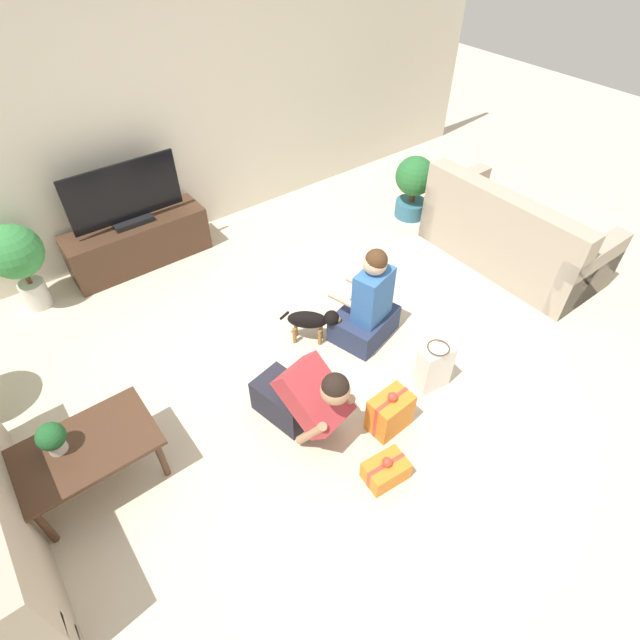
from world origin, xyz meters
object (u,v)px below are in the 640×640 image
object	(u,v)px
coffee_table	(86,451)
gift_box_b	(390,412)
tabletop_plant	(52,438)
person_sitting	(368,307)
dog	(313,320)
person_kneeling	(304,398)
potted_plant_back_left	(17,257)
gift_box_a	(386,470)
tv_console	(139,243)
tv	(125,198)
sofa_right	(512,236)
gift_bag_a	(434,367)
potted_plant_corner_right	(414,184)

from	to	relation	value
coffee_table	gift_box_b	distance (m)	2.00
tabletop_plant	person_sitting	bearing A→B (deg)	-2.36
tabletop_plant	dog	bearing A→B (deg)	3.54
coffee_table	person_kneeling	world-z (taller)	person_kneeling
potted_plant_back_left	gift_box_a	size ratio (longest dim) A/B	2.75
tv_console	dog	xyz separation A→B (m)	(0.70, -1.93, 0.00)
tv	gift_box_a	xyz separation A→B (m)	(0.32, -3.24, -0.63)
sofa_right	gift_box_a	bearing A→B (deg)	111.72
person_kneeling	tv	bearing A→B (deg)	81.36
gift_box_b	tabletop_plant	size ratio (longest dim) A/B	1.64
coffee_table	gift_bag_a	size ratio (longest dim) A/B	2.01
potted_plant_back_left	gift_box_b	distance (m)	3.35
potted_plant_corner_right	person_sitting	size ratio (longest dim) A/B	0.77
tv	gift_box_a	distance (m)	3.32
person_kneeling	gift_box_a	world-z (taller)	person_kneeling
potted_plant_corner_right	tabletop_plant	world-z (taller)	potted_plant_corner_right
sofa_right	person_kneeling	xyz separation A→B (m)	(-2.78, -0.38, 0.03)
coffee_table	tabletop_plant	bearing A→B (deg)	149.26
tv	gift_box_a	bearing A→B (deg)	-84.34
sofa_right	gift_box_a	world-z (taller)	sofa_right
potted_plant_back_left	gift_box_b	world-z (taller)	potted_plant_back_left
person_kneeling	gift_box_a	xyz separation A→B (m)	(0.19, -0.65, -0.25)
potted_plant_corner_right	person_kneeling	distance (m)	3.07
gift_box_b	dog	bearing A→B (deg)	85.36
tv	potted_plant_back_left	world-z (taller)	tv
potted_plant_back_left	tabletop_plant	world-z (taller)	potted_plant_back_left
potted_plant_corner_right	person_sitting	distance (m)	2.02
coffee_table	gift_box_b	size ratio (longest dim) A/B	2.32
tv	dog	bearing A→B (deg)	-70.03
person_kneeling	dog	bearing A→B (deg)	37.62
potted_plant_corner_right	gift_box_b	xyz separation A→B (m)	(-2.14, -1.95, -0.24)
person_kneeling	dog	distance (m)	0.88
potted_plant_corner_right	dog	size ratio (longest dim) A/B	1.78
potted_plant_back_left	gift_box_b	size ratio (longest dim) A/B	2.25
sofa_right	dog	distance (m)	2.23
gift_box_b	tv	bearing A→B (deg)	101.83
potted_plant_corner_right	gift_box_b	bearing A→B (deg)	-137.74
person_kneeling	person_sitting	size ratio (longest dim) A/B	0.88
potted_plant_corner_right	person_sitting	xyz separation A→B (m)	(-1.67, -1.15, -0.07)
tv_console	potted_plant_back_left	size ratio (longest dim) A/B	1.62
tv	dog	size ratio (longest dim) A/B	2.69
person_kneeling	tabletop_plant	xyz separation A→B (m)	(-1.44, 0.53, 0.20)
gift_bag_a	person_kneeling	bearing A→B (deg)	164.35
sofa_right	gift_bag_a	size ratio (longest dim) A/B	4.04
person_sitting	gift_box_b	world-z (taller)	person_sitting
person_sitting	gift_bag_a	distance (m)	0.73
potted_plant_back_left	gift_bag_a	bearing A→B (deg)	-52.55
potted_plant_corner_right	gift_bag_a	distance (m)	2.48
potted_plant_back_left	potted_plant_corner_right	size ratio (longest dim) A/B	1.19
tv	tabletop_plant	size ratio (longest dim) A/B	4.70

